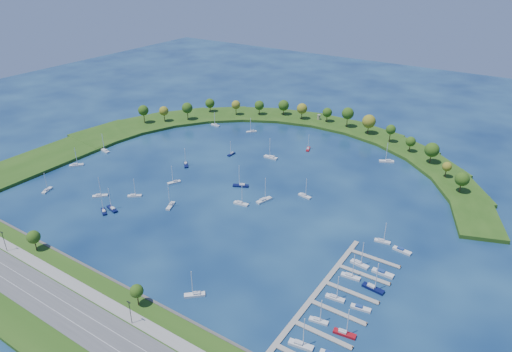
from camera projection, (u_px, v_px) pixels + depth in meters
The scene contains 38 objects.
ground at pixel (244, 183), 265.73m from camera, with size 700.00×700.00×0.00m, color #071842.
south_shoreline at pixel (62, 305), 173.55m from camera, with size 420.00×43.10×11.60m.
breakwater at pixel (230, 139), 324.35m from camera, with size 286.74×247.64×2.00m.
breakwater_trees at pixel (302, 119), 333.13m from camera, with size 235.48×87.48×15.29m.
harbor_tower at pixel (319, 117), 357.34m from camera, with size 2.60×2.60×3.95m.
dock_system at pixel (335, 298), 178.24m from camera, with size 24.28×82.00×1.60m.
moored_boat_0 at pixel (105, 150), 306.47m from camera, with size 8.89×4.12×12.62m.
moored_boat_1 at pixel (104, 211), 236.06m from camera, with size 7.45×5.74×10.99m.
moored_boat_2 at pixel (171, 205), 241.30m from camera, with size 5.21×8.48×12.07m.
moored_boat_3 at pixel (252, 131), 338.64m from camera, with size 6.67×7.11×11.21m.
moored_boat_4 at pixel (241, 185), 261.58m from camera, with size 9.21×6.12×13.23m.
moored_boat_5 at pixel (308, 149), 309.31m from camera, with size 4.40×7.63×10.83m.
moored_boat_6 at pixel (387, 161), 291.39m from camera, with size 9.34×6.43×13.48m.
moored_boat_7 at pixel (231, 154), 301.74m from camera, with size 2.06×6.80×9.93m.
moored_boat_8 at pixel (174, 182), 265.39m from camera, with size 5.58×7.90×11.44m.
moored_boat_9 at pixel (215, 125), 350.94m from camera, with size 7.55×2.23×11.04m.
moored_boat_10 at pixel (100, 195), 250.95m from camera, with size 7.24×7.47×11.95m.
moored_boat_11 at pixel (195, 294), 179.39m from camera, with size 7.69×7.30×12.18m.
moored_boat_12 at pixel (271, 157), 296.71m from camera, with size 9.41×2.83×13.75m.
moored_boat_13 at pixel (305, 195), 250.78m from camera, with size 8.07×3.48×11.49m.
moored_boat_14 at pixel (134, 195), 251.02m from camera, with size 7.19×6.48×11.15m.
moored_boat_15 at pixel (47, 190), 256.70m from camera, with size 4.74×7.79×11.09m.
moored_boat_16 at pixel (264, 200), 246.38m from camera, with size 5.31×9.82×13.90m.
moored_boat_17 at pixel (112, 208), 238.26m from camera, with size 8.87×4.55×12.56m.
moored_boat_18 at pixel (241, 203), 243.29m from camera, with size 8.56×3.43×12.24m.
moored_boat_19 at pixel (186, 164), 286.88m from camera, with size 7.41×7.43×12.05m.
moored_boat_20 at pixel (76, 165), 286.36m from camera, with size 7.35×7.97×12.47m.
docked_boat_0 at pixel (301, 344), 156.65m from camera, with size 9.13×3.80×13.01m.
docked_boat_2 at pixel (319, 320), 166.91m from camera, with size 7.44×3.19×10.59m.
docked_boat_3 at pixel (344, 333), 161.36m from camera, with size 8.40×3.31×12.01m.
docked_boat_4 at pixel (335, 297), 177.75m from camera, with size 7.92×2.96×11.36m.
docked_boat_5 at pixel (360, 308), 172.96m from camera, with size 7.96×3.33×1.58m.
docked_boat_6 at pixel (351, 276), 189.36m from camera, with size 8.27×3.03×11.89m.
docked_boat_7 at pixel (373, 288), 182.72m from camera, with size 9.31×3.51×13.37m.
docked_boat_8 at pixel (360, 263), 196.77m from camera, with size 8.56×3.44×12.23m.
docked_boat_9 at pixel (383, 273), 191.41m from camera, with size 9.25×2.71×1.88m.
docked_boat_10 at pixel (382, 241), 212.13m from camera, with size 7.62×3.15×10.87m.
docked_boat_11 at pixel (402, 250), 205.70m from camera, with size 8.70×3.40×1.73m.
Camera 1 is at (134.96, -192.96, 123.42)m, focal length 31.86 mm.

